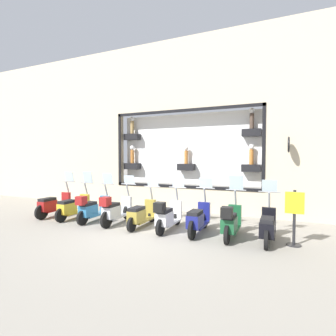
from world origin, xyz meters
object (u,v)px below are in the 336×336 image
Objects in this scene: scooter_black_0 at (268,227)px; scooter_silver_5 at (115,210)px; scooter_teal_6 at (92,208)px; scooter_green_1 at (231,222)px; scooter_white_3 at (167,216)px; scooter_yellow_7 at (73,207)px; scooter_red_8 at (53,205)px; shop_sign_post at (294,216)px; scooter_navy_2 at (198,219)px; scooter_olive_4 at (141,214)px.

scooter_black_0 is 0.99× the size of scooter_silver_5.
scooter_green_1 is at bearing -89.95° from scooter_teal_6.
scooter_teal_6 is at bearing 90.05° from scooter_green_1.
scooter_yellow_7 is at bearing 89.03° from scooter_white_3.
scooter_black_0 is at bearing -86.55° from scooter_green_1.
scooter_yellow_7 is at bearing -90.15° from scooter_red_8.
scooter_green_1 is at bearing -90.61° from scooter_yellow_7.
scooter_red_8 is (0.07, 4.75, -0.03)m from scooter_white_3.
scooter_teal_6 is (-0.01, 0.95, -0.02)m from scooter_silver_5.
scooter_silver_5 is at bearing -91.19° from scooter_red_8.
scooter_red_8 is at bearing 89.85° from scooter_yellow_7.
scooter_white_3 is 0.99× the size of scooter_red_8.
scooter_green_1 is at bearing 93.45° from scooter_black_0.
scooter_green_1 is 1.00× the size of scooter_teal_6.
scooter_white_3 is (-0.00, 1.90, -0.01)m from scooter_green_1.
scooter_black_0 is at bearing -90.03° from scooter_yellow_7.
scooter_black_0 reaches higher than shop_sign_post.
scooter_yellow_7 reaches higher than scooter_navy_2.
scooter_yellow_7 is (0.00, 6.65, 0.01)m from scooter_black_0.
scooter_silver_5 is 1.27× the size of shop_sign_post.
scooter_olive_4 is at bearing -88.20° from scooter_teal_6.
scooter_white_3 is 3.49m from shop_sign_post.
scooter_red_8 is (0.00, 5.70, 0.00)m from scooter_navy_2.
scooter_green_1 is at bearing -91.12° from scooter_olive_4.
shop_sign_post is (0.04, -4.43, 0.33)m from scooter_olive_4.
shop_sign_post is at bearing -89.79° from scooter_red_8.
scooter_red_8 reaches higher than scooter_teal_6.
scooter_green_1 is 5.70m from scooter_yellow_7.
shop_sign_post is (0.10, -6.33, 0.28)m from scooter_teal_6.
scooter_red_8 is (0.01, 7.60, 0.02)m from scooter_black_0.
scooter_green_1 is at bearing 93.38° from shop_sign_post.
scooter_white_3 is at bearing -93.61° from scooter_olive_4.
scooter_yellow_7 is at bearing 86.13° from scooter_teal_6.
scooter_white_3 is 1.90m from scooter_silver_5.
scooter_green_1 is 1.60m from shop_sign_post.
scooter_white_3 is at bearing 91.24° from scooter_black_0.
scooter_silver_5 is at bearing -89.54° from scooter_teal_6.
scooter_white_3 is 1.00× the size of scooter_olive_4.
scooter_black_0 is 0.99× the size of scooter_red_8.
scooter_white_3 is at bearing -90.81° from scooter_red_8.
scooter_yellow_7 is (0.00, 2.85, 0.01)m from scooter_olive_4.
scooter_white_3 is at bearing -90.24° from scooter_silver_5.
scooter_yellow_7 reaches higher than scooter_teal_6.
scooter_green_1 is 1.01× the size of scooter_olive_4.
scooter_white_3 is 3.80m from scooter_yellow_7.
scooter_yellow_7 reaches higher than scooter_black_0.
scooter_green_1 is 4.75m from scooter_teal_6.
scooter_white_3 is at bearing 93.92° from scooter_navy_2.
scooter_black_0 is at bearing -90.11° from scooter_navy_2.
scooter_yellow_7 is at bearing 90.01° from scooter_navy_2.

